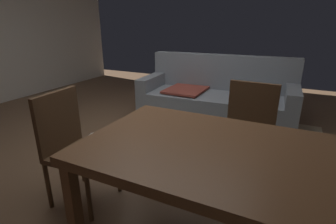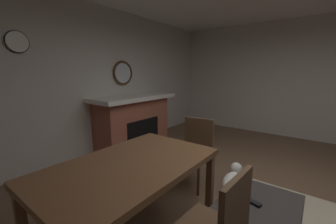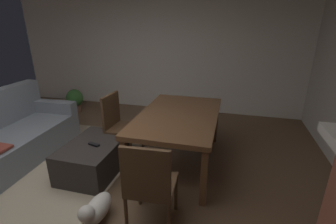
{
  "view_description": "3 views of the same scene",
  "coord_description": "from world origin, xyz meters",
  "px_view_note": "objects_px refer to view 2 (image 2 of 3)",
  "views": [
    {
      "loc": [
        1.45,
        -2.34,
        1.44
      ],
      "look_at": [
        0.63,
        -0.66,
        0.78
      ],
      "focal_mm": 27.3,
      "sensor_mm": 36.0,
      "label": 1
    },
    {
      "loc": [
        2.39,
        0.4,
        1.58
      ],
      "look_at": [
        0.38,
        -1.14,
        1.09
      ],
      "focal_mm": 22.19,
      "sensor_mm": 36.0,
      "label": 2
    },
    {
      "loc": [
        -1.79,
        -1.64,
        1.88
      ],
      "look_at": [
        0.37,
        -1.06,
        1.05
      ],
      "focal_mm": 25.71,
      "sensor_mm": 36.0,
      "label": 3
    }
  ],
  "objects_px": {
    "dining_table": "(130,170)",
    "small_dog": "(232,179)",
    "dining_chair_west": "(195,147)",
    "fireplace": "(134,121)",
    "round_wall_mirror": "(123,73)",
    "tv_remote": "(252,202)",
    "wall_clock": "(17,42)"
  },
  "relations": [
    {
      "from": "tv_remote",
      "to": "dining_table",
      "type": "bearing_deg",
      "value": -46.45
    },
    {
      "from": "fireplace",
      "to": "tv_remote",
      "type": "distance_m",
      "value": 3.02
    },
    {
      "from": "small_dog",
      "to": "round_wall_mirror",
      "type": "bearing_deg",
      "value": -99.18
    },
    {
      "from": "fireplace",
      "to": "dining_table",
      "type": "bearing_deg",
      "value": 46.01
    },
    {
      "from": "round_wall_mirror",
      "to": "dining_table",
      "type": "bearing_deg",
      "value": 50.2
    },
    {
      "from": "dining_table",
      "to": "dining_chair_west",
      "type": "distance_m",
      "value": 1.24
    },
    {
      "from": "dining_chair_west",
      "to": "small_dog",
      "type": "xyz_separation_m",
      "value": [
        -0.09,
        0.53,
        -0.35
      ]
    },
    {
      "from": "round_wall_mirror",
      "to": "small_dog",
      "type": "height_order",
      "value": "round_wall_mirror"
    },
    {
      "from": "fireplace",
      "to": "tv_remote",
      "type": "height_order",
      "value": "fireplace"
    },
    {
      "from": "tv_remote",
      "to": "wall_clock",
      "type": "height_order",
      "value": "wall_clock"
    },
    {
      "from": "tv_remote",
      "to": "dining_table",
      "type": "height_order",
      "value": "dining_table"
    },
    {
      "from": "fireplace",
      "to": "dining_table",
      "type": "height_order",
      "value": "fireplace"
    },
    {
      "from": "tv_remote",
      "to": "round_wall_mirror",
      "type": "bearing_deg",
      "value": -97.31
    },
    {
      "from": "tv_remote",
      "to": "small_dog",
      "type": "xyz_separation_m",
      "value": [
        -0.76,
        -0.45,
        -0.26
      ]
    },
    {
      "from": "dining_chair_west",
      "to": "wall_clock",
      "type": "bearing_deg",
      "value": -56.96
    },
    {
      "from": "fireplace",
      "to": "round_wall_mirror",
      "type": "relative_size",
      "value": 3.6
    },
    {
      "from": "dining_chair_west",
      "to": "wall_clock",
      "type": "xyz_separation_m",
      "value": [
        1.35,
        -2.08,
        1.47
      ]
    },
    {
      "from": "dining_table",
      "to": "small_dog",
      "type": "bearing_deg",
      "value": 158.31
    },
    {
      "from": "dining_table",
      "to": "small_dog",
      "type": "relative_size",
      "value": 3.38
    },
    {
      "from": "fireplace",
      "to": "small_dog",
      "type": "distance_m",
      "value": 2.4
    },
    {
      "from": "tv_remote",
      "to": "wall_clock",
      "type": "distance_m",
      "value": 3.51
    },
    {
      "from": "dining_chair_west",
      "to": "dining_table",
      "type": "bearing_deg",
      "value": 0.28
    },
    {
      "from": "dining_chair_west",
      "to": "wall_clock",
      "type": "distance_m",
      "value": 2.89
    },
    {
      "from": "wall_clock",
      "to": "small_dog",
      "type": "bearing_deg",
      "value": 118.87
    },
    {
      "from": "fireplace",
      "to": "dining_chair_west",
      "type": "bearing_deg",
      "value": 74.2
    },
    {
      "from": "small_dog",
      "to": "wall_clock",
      "type": "height_order",
      "value": "wall_clock"
    },
    {
      "from": "dining_table",
      "to": "small_dog",
      "type": "height_order",
      "value": "dining_table"
    },
    {
      "from": "dining_table",
      "to": "dining_chair_west",
      "type": "height_order",
      "value": "dining_chair_west"
    },
    {
      "from": "dining_chair_west",
      "to": "small_dog",
      "type": "distance_m",
      "value": 0.64
    },
    {
      "from": "small_dog",
      "to": "wall_clock",
      "type": "xyz_separation_m",
      "value": [
        1.44,
        -2.61,
        1.82
      ]
    },
    {
      "from": "dining_table",
      "to": "wall_clock",
      "type": "height_order",
      "value": "wall_clock"
    },
    {
      "from": "round_wall_mirror",
      "to": "dining_chair_west",
      "type": "xyz_separation_m",
      "value": [
        0.51,
        2.08,
        -1.04
      ]
    }
  ]
}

